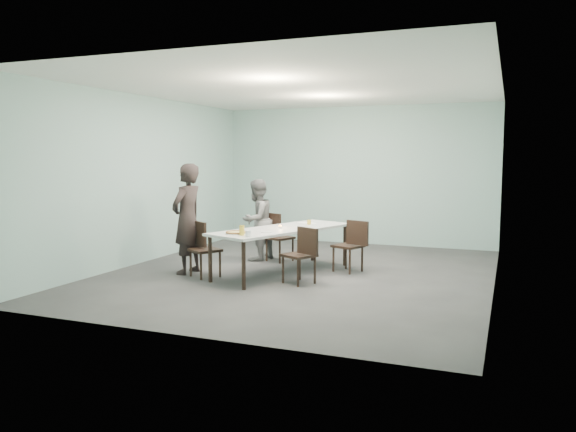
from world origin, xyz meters
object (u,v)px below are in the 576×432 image
at_px(chair_near_right, 303,251).
at_px(table, 282,231).
at_px(beer_glass, 242,230).
at_px(chair_near_left, 203,245).
at_px(chair_far_right, 352,242).
at_px(diner_near, 187,219).
at_px(pizza, 236,233).
at_px(side_plate, 267,232).
at_px(chair_far_left, 277,234).
at_px(diner_far, 257,220).
at_px(amber_tumbler, 309,222).
at_px(water_tumbler, 248,234).
at_px(tealight, 280,227).

bearing_deg(chair_near_right, table, -19.67).
bearing_deg(beer_glass, chair_near_left, 157.85).
bearing_deg(chair_near_left, table, 61.78).
xyz_separation_m(chair_far_right, diner_near, (-2.48, -1.07, 0.40)).
relative_size(table, pizza, 8.09).
xyz_separation_m(pizza, beer_glass, (0.16, -0.12, 0.06)).
xyz_separation_m(chair_near_left, beer_glass, (0.88, -0.36, 0.32)).
bearing_deg(chair_far_right, chair_near_right, 90.18).
distance_m(pizza, side_plate, 0.49).
bearing_deg(chair_far_left, chair_near_left, -86.61).
bearing_deg(diner_far, amber_tumbler, 87.06).
xyz_separation_m(table, chair_near_left, (-1.11, -0.66, -0.19)).
distance_m(table, beer_glass, 1.05).
bearing_deg(water_tumbler, chair_far_right, 55.41).
xyz_separation_m(diner_far, beer_glass, (0.66, -1.96, 0.08)).
distance_m(beer_glass, water_tumbler, 0.18).
height_order(diner_far, amber_tumbler, diner_far).
bearing_deg(beer_glass, side_plate, 63.61).
xyz_separation_m(chair_near_left, chair_near_right, (1.70, 0.03, 0.00)).
distance_m(diner_near, side_plate, 1.44).
bearing_deg(diner_far, chair_far_right, 90.01).
bearing_deg(table, tealight, -109.49).
relative_size(chair_far_right, diner_far, 0.58).
height_order(diner_far, tealight, diner_far).
height_order(chair_far_right, side_plate, chair_far_right).
bearing_deg(diner_far, chair_near_right, 55.95).
distance_m(table, water_tumbler, 1.12).
relative_size(chair_far_right, amber_tumbler, 10.88).
relative_size(chair_near_left, beer_glass, 5.80).
bearing_deg(diner_far, table, 56.18).
height_order(chair_far_left, chair_far_right, same).
bearing_deg(diner_near, chair_far_right, 118.60).
height_order(chair_near_left, water_tumbler, chair_near_left).
relative_size(chair_near_right, side_plate, 4.83).
bearing_deg(chair_far_left, amber_tumbler, -5.50).
distance_m(chair_near_left, amber_tumbler, 1.89).
relative_size(diner_near, side_plate, 10.00).
height_order(chair_near_left, amber_tumbler, chair_near_left).
distance_m(chair_far_right, diner_near, 2.73).
bearing_deg(diner_far, beer_glass, 31.49).
distance_m(diner_near, pizza, 1.12).
xyz_separation_m(chair_near_right, side_plate, (-0.60, 0.05, 0.25)).
distance_m(table, amber_tumbler, 0.68).
relative_size(side_plate, beer_glass, 1.20).
bearing_deg(amber_tumbler, chair_near_right, -74.71).
relative_size(chair_far_right, beer_glass, 5.80).
distance_m(diner_near, amber_tumbler, 2.07).
distance_m(chair_near_right, diner_far, 2.17).
relative_size(chair_far_right, water_tumbler, 9.67).
relative_size(diner_far, side_plate, 8.32).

